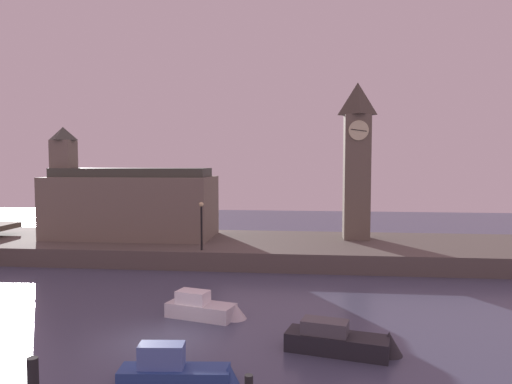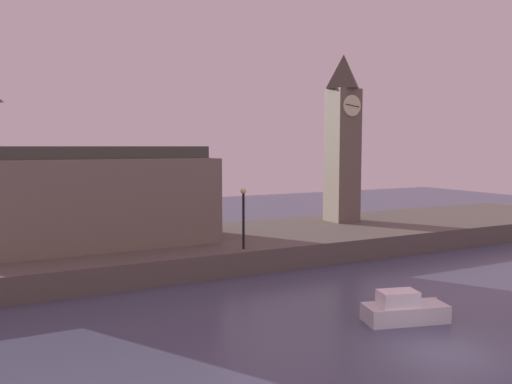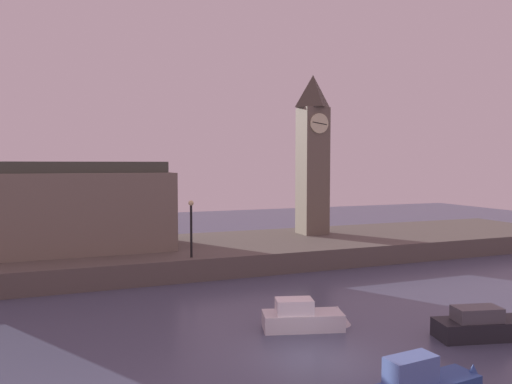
{
  "view_description": "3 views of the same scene",
  "coord_description": "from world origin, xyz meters",
  "px_view_note": "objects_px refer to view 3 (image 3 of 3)",
  "views": [
    {
      "loc": [
        6.91,
        -21.47,
        8.56
      ],
      "look_at": [
        2.82,
        17.0,
        6.03
      ],
      "focal_mm": 33.1,
      "sensor_mm": 36.0,
      "label": 1
    },
    {
      "loc": [
        -15.15,
        -13.61,
        7.93
      ],
      "look_at": [
        1.04,
        17.79,
        4.77
      ],
      "focal_mm": 35.99,
      "sensor_mm": 36.0,
      "label": 2
    },
    {
      "loc": [
        -8.95,
        -16.77,
        7.77
      ],
      "look_at": [
        3.12,
        14.37,
        5.83
      ],
      "focal_mm": 34.18,
      "sensor_mm": 36.0,
      "label": 3
    }
  ],
  "objects_px": {
    "streetlamp": "(191,222)",
    "parliament_hall": "(59,207)",
    "boat_barge_dark": "(493,325)",
    "clock_tower": "(313,152)",
    "boat_ferry_white": "(310,317)",
    "boat_tour_blue": "(431,383)"
  },
  "relations": [
    {
      "from": "streetlamp",
      "to": "parliament_hall",
      "type": "bearing_deg",
      "value": 144.65
    },
    {
      "from": "boat_barge_dark",
      "to": "parliament_hall",
      "type": "bearing_deg",
      "value": 130.59
    },
    {
      "from": "boat_barge_dark",
      "to": "clock_tower",
      "type": "bearing_deg",
      "value": 83.17
    },
    {
      "from": "clock_tower",
      "to": "boat_barge_dark",
      "type": "distance_m",
      "value": 24.15
    },
    {
      "from": "clock_tower",
      "to": "boat_barge_dark",
      "type": "xyz_separation_m",
      "value": [
        -2.7,
        -22.53,
        -8.26
      ]
    },
    {
      "from": "streetlamp",
      "to": "boat_ferry_white",
      "type": "relative_size",
      "value": 0.82
    },
    {
      "from": "streetlamp",
      "to": "boat_tour_blue",
      "type": "bearing_deg",
      "value": -79.47
    },
    {
      "from": "boat_tour_blue",
      "to": "boat_ferry_white",
      "type": "distance_m",
      "value": 7.57
    },
    {
      "from": "boat_ferry_white",
      "to": "parliament_hall",
      "type": "bearing_deg",
      "value": 122.7
    },
    {
      "from": "clock_tower",
      "to": "streetlamp",
      "type": "height_order",
      "value": "clock_tower"
    },
    {
      "from": "parliament_hall",
      "to": "clock_tower",
      "type": "bearing_deg",
      "value": 3.04
    },
    {
      "from": "streetlamp",
      "to": "boat_barge_dark",
      "type": "xyz_separation_m",
      "value": [
        10.08,
        -15.55,
        -3.36
      ]
    },
    {
      "from": "boat_tour_blue",
      "to": "boat_barge_dark",
      "type": "bearing_deg",
      "value": 28.35
    },
    {
      "from": "boat_tour_blue",
      "to": "streetlamp",
      "type": "bearing_deg",
      "value": 100.53
    },
    {
      "from": "parliament_hall",
      "to": "boat_tour_blue",
      "type": "height_order",
      "value": "parliament_hall"
    },
    {
      "from": "clock_tower",
      "to": "parliament_hall",
      "type": "xyz_separation_m",
      "value": [
        -21.05,
        -1.12,
        -4.12
      ]
    },
    {
      "from": "parliament_hall",
      "to": "boat_barge_dark",
      "type": "relative_size",
      "value": 2.78
    },
    {
      "from": "clock_tower",
      "to": "boat_tour_blue",
      "type": "bearing_deg",
      "value": -109.5
    },
    {
      "from": "streetlamp",
      "to": "boat_tour_blue",
      "type": "distance_m",
      "value": 19.7
    },
    {
      "from": "clock_tower",
      "to": "parliament_hall",
      "type": "relative_size",
      "value": 0.93
    },
    {
      "from": "boat_tour_blue",
      "to": "clock_tower",
      "type": "bearing_deg",
      "value": 70.5
    },
    {
      "from": "streetlamp",
      "to": "boat_ferry_white",
      "type": "xyz_separation_m",
      "value": [
        2.9,
        -11.53,
        -3.37
      ]
    }
  ]
}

